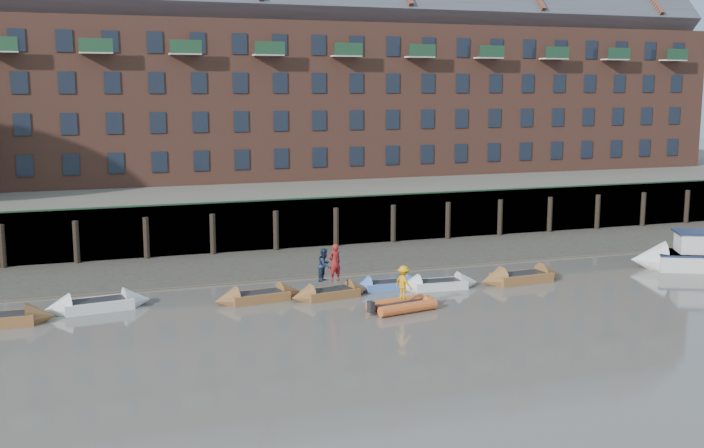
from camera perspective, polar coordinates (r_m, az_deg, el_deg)
name	(u,v)px	position (r m, az deg, el deg)	size (l,w,h in m)	color
ground	(458,350)	(33.24, 7.37, -8.66)	(220.00, 220.00, 0.00)	#625C54
foreshore	(324,261)	(49.44, -1.96, -2.56)	(110.00, 8.00, 0.50)	#3D382F
mud_band	(342,273)	(46.28, -0.72, -3.39)	(110.00, 1.60, 0.10)	#4C4336
river_wall	(304,223)	(53.28, -3.37, 0.05)	(110.00, 1.23, 3.30)	#2D2A26
bank_terrace	(257,197)	(66.35, -6.58, 1.87)	(110.00, 28.00, 3.20)	#5E594D
apartment_terrace	(252,55)	(66.79, -6.96, 11.56)	(80.60, 15.56, 20.98)	brown
rowboat_1	(98,305)	(40.40, -17.20, -5.36)	(5.04, 2.10, 1.42)	silver
rowboat_2	(259,296)	(40.45, -6.47, -5.01)	(4.58, 1.85, 1.29)	brown
rowboat_3	(331,293)	(40.86, -1.49, -4.82)	(4.37, 1.89, 1.23)	brown
rowboat_4	(388,285)	(42.56, 2.50, -4.25)	(4.06, 1.22, 1.17)	#4870BD
rowboat_5	(439,284)	(42.86, 6.02, -4.18)	(4.42, 1.53, 1.26)	silver
rowboat_6	(522,277)	(44.95, 11.66, -3.64)	(5.05, 1.78, 1.44)	brown
rib_tender	(404,305)	(38.66, 3.63, -5.62)	(3.39, 2.08, 0.57)	#D05823
motor_launch	(685,257)	(50.71, 22.07, -2.12)	(7.18, 4.99, 2.84)	silver
person_rower_a	(335,263)	(40.56, -1.20, -2.68)	(0.68, 0.45, 1.87)	maroon
person_rower_b	(325,265)	(40.54, -1.92, -2.85)	(0.80, 0.63, 1.65)	#19233F
person_rib_crew	(404,283)	(38.36, 3.60, -4.07)	(1.03, 0.59, 1.59)	orange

